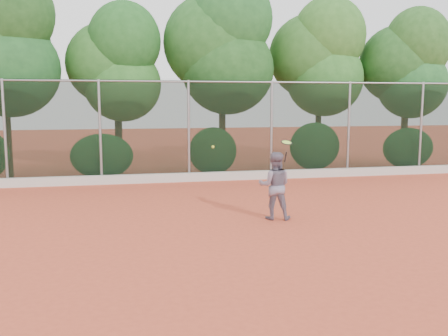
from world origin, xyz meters
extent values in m
plane|color=#C84B2F|center=(0.00, 0.00, 0.00)|extent=(80.00, 80.00, 0.00)
cube|color=#BCB8AE|center=(0.00, 6.82, 0.15)|extent=(24.00, 0.20, 0.30)
imported|color=slate|center=(1.21, 0.90, 0.81)|extent=(0.93, 0.81, 1.61)
cube|color=black|center=(0.00, 7.00, 1.75)|extent=(24.00, 0.01, 3.50)
cylinder|color=gray|center=(0.00, 7.00, 3.45)|extent=(24.00, 0.06, 0.06)
cylinder|color=gray|center=(-6.00, 7.00, 1.75)|extent=(0.09, 0.09, 3.50)
cylinder|color=gray|center=(-3.00, 7.00, 1.75)|extent=(0.09, 0.09, 3.50)
cylinder|color=gray|center=(0.00, 7.00, 1.75)|extent=(0.09, 0.09, 3.50)
cylinder|color=gray|center=(3.00, 7.00, 1.75)|extent=(0.09, 0.09, 3.50)
cylinder|color=gray|center=(6.00, 7.00, 1.75)|extent=(0.09, 0.09, 3.50)
cylinder|color=gray|center=(9.00, 7.00, 1.75)|extent=(0.09, 0.09, 3.50)
cylinder|color=#442E1A|center=(-6.30, 8.90, 1.45)|extent=(0.24, 0.24, 2.90)
ellipsoid|color=#28692A|center=(-6.10, 8.80, 3.90)|extent=(3.50, 2.90, 3.40)
ellipsoid|color=#2A5E23|center=(-6.00, 8.70, 5.80)|extent=(3.10, 2.60, 3.20)
cylinder|color=#3A2516|center=(-2.40, 9.30, 1.20)|extent=(0.28, 0.28, 2.40)
ellipsoid|color=#275E20|center=(-2.20, 9.20, 3.40)|extent=(2.90, 2.40, 2.80)
ellipsoid|color=#24581E|center=(-2.70, 9.50, 4.20)|extent=(3.20, 2.70, 3.10)
ellipsoid|color=#1B4E1B|center=(-2.10, 9.00, 5.00)|extent=(2.70, 2.30, 2.90)
cylinder|color=#3C2617|center=(1.60, 9.00, 1.50)|extent=(0.26, 0.26, 3.00)
ellipsoid|color=#2D6727|center=(1.80, 8.90, 4.00)|extent=(3.60, 3.00, 3.50)
ellipsoid|color=#31712B|center=(1.30, 9.20, 5.00)|extent=(3.90, 3.20, 3.80)
ellipsoid|color=#2B732D|center=(1.90, 8.80, 5.90)|extent=(3.20, 2.70, 3.30)
cylinder|color=#3E2C17|center=(5.70, 9.20, 1.35)|extent=(0.24, 0.24, 2.70)
ellipsoid|color=#265F20|center=(5.90, 9.10, 3.70)|extent=(3.20, 2.70, 3.10)
ellipsoid|color=#25531C|center=(5.40, 9.40, 4.60)|extent=(3.50, 2.90, 3.40)
ellipsoid|color=#2A5D1F|center=(6.00, 9.00, 5.40)|extent=(3.00, 2.50, 3.10)
cylinder|color=#49301C|center=(9.40, 8.80, 1.25)|extent=(0.28, 0.28, 2.50)
ellipsoid|color=#2D7730|center=(9.60, 8.70, 3.50)|extent=(3.00, 2.50, 2.90)
ellipsoid|color=#2F6827|center=(9.10, 9.00, 4.30)|extent=(3.30, 2.80, 3.20)
ellipsoid|color=#376F2A|center=(9.70, 8.60, 5.10)|extent=(2.80, 2.40, 3.00)
ellipsoid|color=#2A6E2A|center=(-3.00, 7.80, 0.85)|extent=(2.20, 1.16, 1.60)
ellipsoid|color=#2B6426|center=(1.00, 7.80, 0.95)|extent=(1.80, 1.04, 1.76)
ellipsoid|color=#296B29|center=(5.00, 7.80, 1.05)|extent=(2.00, 1.10, 1.84)
ellipsoid|color=#266426|center=(9.00, 7.80, 0.90)|extent=(2.16, 1.12, 1.64)
cylinder|color=black|center=(1.44, 0.83, 1.49)|extent=(0.04, 0.12, 0.26)
torus|color=black|center=(1.44, 0.77, 1.84)|extent=(0.28, 0.28, 0.11)
cylinder|color=#B2D940|center=(1.44, 0.77, 1.84)|extent=(0.24, 0.23, 0.08)
sphere|color=gold|center=(-0.35, 0.53, 1.80)|extent=(0.06, 0.06, 0.06)
camera|label=1|loc=(-2.35, -10.25, 2.82)|focal=40.00mm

